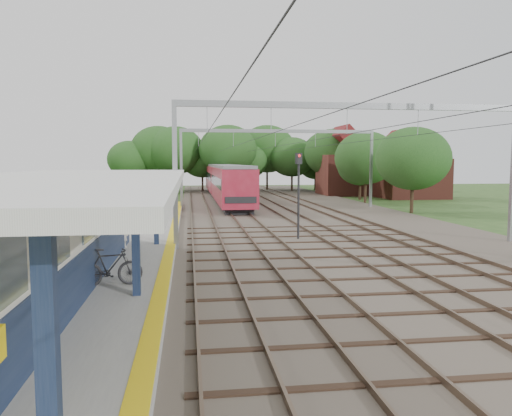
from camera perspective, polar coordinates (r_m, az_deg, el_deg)
ground at (r=10.36m, az=19.14°, el=-18.79°), size 160.00×160.00×0.00m
ballast_bed at (r=39.53m, az=4.59°, el=-0.70°), size 18.00×90.00×0.10m
platform at (r=22.97m, az=-15.44°, el=-4.92°), size 5.00×52.00×0.35m
yellow_stripe at (r=22.75m, az=-9.81°, el=-4.44°), size 0.45×52.00×0.01m
station_building at (r=16.19m, az=-23.78°, el=-2.72°), size 3.41×18.00×3.40m
canopy at (r=14.81m, az=-20.95°, el=2.89°), size 6.40×20.00×3.44m
rail_tracks at (r=39.06m, az=1.00°, el=-0.57°), size 11.80×88.00×0.15m
catenary_system at (r=34.60m, az=5.33°, el=7.50°), size 17.22×88.00×7.00m
tree_band at (r=66.05m, az=-0.55°, el=5.96°), size 31.72×30.88×8.82m
house_near at (r=60.05m, az=17.35°, el=3.94°), size 7.00×6.12×7.89m
house_far at (r=63.76m, az=10.98°, el=4.37°), size 8.00×6.12×8.66m
person at (r=23.05m, az=-15.13°, el=-2.26°), size 0.70×0.53×1.73m
bicycle at (r=16.07m, az=-16.35°, el=-6.52°), size 2.05×0.98×1.19m
train at (r=55.30m, az=-3.67°, el=3.15°), size 2.87×35.67×3.77m
signal_post at (r=26.32m, az=4.89°, el=2.70°), size 0.37×0.33×4.63m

